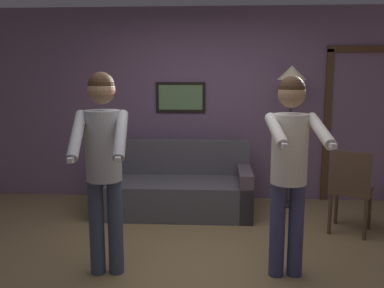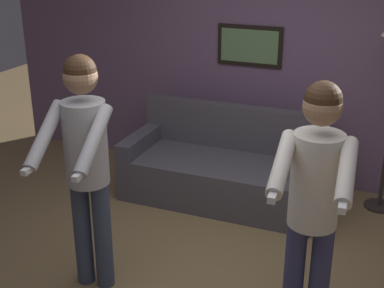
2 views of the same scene
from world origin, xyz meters
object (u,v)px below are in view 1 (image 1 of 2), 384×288
object	(u,v)px
person_standing_right	(290,158)
torchiere_lamp	(291,87)
couch	(175,190)
dining_chair_distant	(350,187)
person_standing_left	(103,155)

from	to	relation	value
person_standing_right	torchiere_lamp	bearing A→B (deg)	80.97
couch	dining_chair_distant	xyz separation A→B (m)	(1.96, -0.63, 0.25)
person_standing_left	dining_chair_distant	size ratio (longest dim) A/B	1.88
person_standing_right	dining_chair_distant	xyz separation A→B (m)	(0.82, 1.03, -0.52)
person_standing_left	person_standing_right	distance (m)	1.55
torchiere_lamp	person_standing_right	bearing A→B (deg)	-99.03
torchiere_lamp	person_standing_left	world-z (taller)	torchiere_lamp
person_standing_left	person_standing_right	xyz separation A→B (m)	(1.55, 0.05, -0.02)
couch	torchiere_lamp	size ratio (longest dim) A/B	1.04
couch	dining_chair_distant	size ratio (longest dim) A/B	2.05
couch	person_standing_right	xyz separation A→B (m)	(1.14, -1.66, 0.77)
couch	person_standing_left	bearing A→B (deg)	-103.50
person_standing_left	dining_chair_distant	distance (m)	2.66
person_standing_right	dining_chair_distant	bearing A→B (deg)	51.35
torchiere_lamp	couch	bearing A→B (deg)	-165.63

